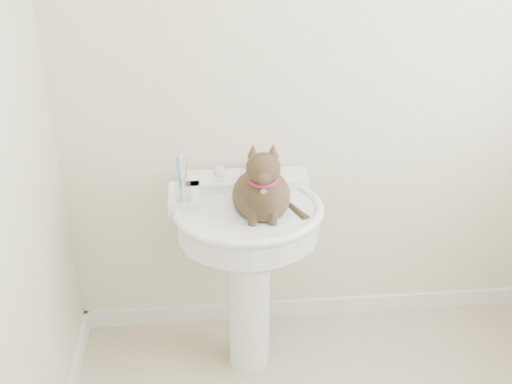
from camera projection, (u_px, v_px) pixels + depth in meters
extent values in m
cube|color=white|center=(314.00, 307.00, 3.13)|extent=(2.20, 0.02, 0.09)
cylinder|color=white|center=(249.00, 305.00, 2.72)|extent=(0.18, 0.18, 0.64)
cylinder|color=white|center=(248.00, 222.00, 2.52)|extent=(0.56, 0.56, 0.12)
ellipsoid|color=white|center=(248.00, 235.00, 2.55)|extent=(0.52, 0.45, 0.20)
torus|color=white|center=(248.00, 209.00, 2.49)|extent=(0.59, 0.59, 0.04)
cube|color=white|center=(245.00, 182.00, 2.66)|extent=(0.52, 0.14, 0.06)
cube|color=white|center=(184.00, 198.00, 2.54)|extent=(0.12, 0.19, 0.06)
cylinder|color=silver|center=(245.00, 176.00, 2.60)|extent=(0.05, 0.05, 0.05)
cylinder|color=silver|center=(246.00, 175.00, 2.54)|extent=(0.04, 0.04, 0.14)
sphere|color=white|center=(218.00, 170.00, 2.60)|extent=(0.06, 0.06, 0.06)
sphere|color=white|center=(272.00, 168.00, 2.61)|extent=(0.06, 0.06, 0.06)
cube|color=#EF4A37|center=(266.00, 167.00, 2.68)|extent=(0.10, 0.07, 0.03)
cylinder|color=silver|center=(184.00, 199.00, 2.46)|extent=(0.07, 0.07, 0.01)
cylinder|color=white|center=(183.00, 189.00, 2.44)|extent=(0.06, 0.06, 0.09)
cylinder|color=#4598E4|center=(179.00, 178.00, 2.42)|extent=(0.01, 0.01, 0.17)
cylinder|color=white|center=(182.00, 177.00, 2.42)|extent=(0.01, 0.01, 0.17)
cylinder|color=pink|center=(185.00, 177.00, 2.42)|extent=(0.01, 0.01, 0.17)
ellipsoid|color=#483821|center=(261.00, 195.00, 2.45)|extent=(0.22, 0.26, 0.20)
ellipsoid|color=#483821|center=(263.00, 192.00, 2.34)|extent=(0.14, 0.14, 0.18)
ellipsoid|color=#483821|center=(264.00, 168.00, 2.26)|extent=(0.13, 0.11, 0.11)
cone|color=#483821|center=(254.00, 151.00, 2.25)|extent=(0.04, 0.04, 0.05)
cone|color=#483821|center=(274.00, 150.00, 2.25)|extent=(0.04, 0.04, 0.05)
cylinder|color=#483821|center=(290.00, 207.00, 2.51)|extent=(0.03, 0.03, 0.23)
torus|color=maroon|center=(264.00, 180.00, 2.29)|extent=(0.11, 0.11, 0.01)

